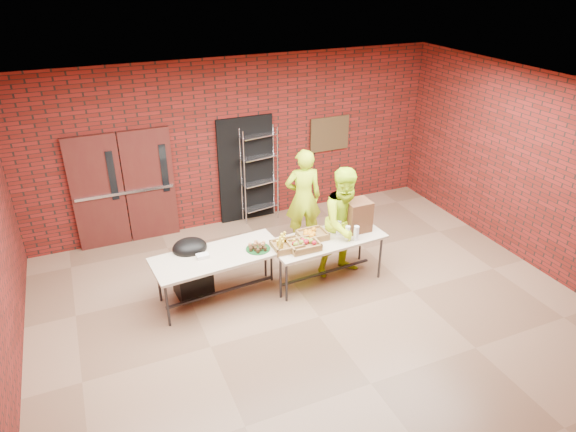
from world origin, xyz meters
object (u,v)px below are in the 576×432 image
(volunteer_woman, at_px, (303,198))
(volunteer_man, at_px, (346,222))
(table_left, at_px, (218,259))
(wire_rack, at_px, (259,175))
(covered_grill, at_px, (192,267))
(table_right, at_px, (327,242))
(coffee_dispenser, at_px, (357,215))

(volunteer_woman, relative_size, volunteer_man, 0.98)
(table_left, bearing_deg, wire_rack, 51.78)
(table_left, bearing_deg, covered_grill, 132.96)
(wire_rack, xyz_separation_m, table_right, (0.22, -2.45, -0.25))
(wire_rack, height_order, volunteer_woman, wire_rack)
(wire_rack, bearing_deg, table_left, -133.21)
(covered_grill, distance_m, volunteer_man, 2.53)
(volunteer_woman, xyz_separation_m, volunteer_man, (0.21, -1.18, 0.02))
(table_right, relative_size, volunteer_woman, 1.05)
(wire_rack, distance_m, table_left, 2.78)
(table_left, distance_m, covered_grill, 0.53)
(table_right, bearing_deg, wire_rack, 91.17)
(coffee_dispenser, bearing_deg, table_left, 178.31)
(coffee_dispenser, bearing_deg, table_right, -173.45)
(covered_grill, bearing_deg, table_left, -47.34)
(wire_rack, xyz_separation_m, volunteer_man, (0.60, -2.37, -0.02))
(table_left, relative_size, volunteer_man, 1.08)
(covered_grill, height_order, volunteer_woman, volunteer_woman)
(table_left, distance_m, volunteer_woman, 2.22)
(wire_rack, relative_size, coffee_dispenser, 3.73)
(wire_rack, relative_size, table_right, 1.00)
(table_right, height_order, covered_grill, covered_grill)
(volunteer_woman, bearing_deg, coffee_dispenser, 121.09)
(table_left, xyz_separation_m, covered_grill, (-0.35, 0.32, -0.25))
(volunteer_woman, height_order, volunteer_man, volunteer_man)
(coffee_dispenser, distance_m, volunteer_man, 0.22)
(wire_rack, distance_m, table_right, 2.48)
(covered_grill, bearing_deg, table_right, -17.39)
(coffee_dispenser, height_order, volunteer_man, volunteer_man)
(volunteer_man, bearing_deg, coffee_dispenser, -5.98)
(wire_rack, bearing_deg, coffee_dispenser, -81.44)
(table_right, relative_size, covered_grill, 1.96)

